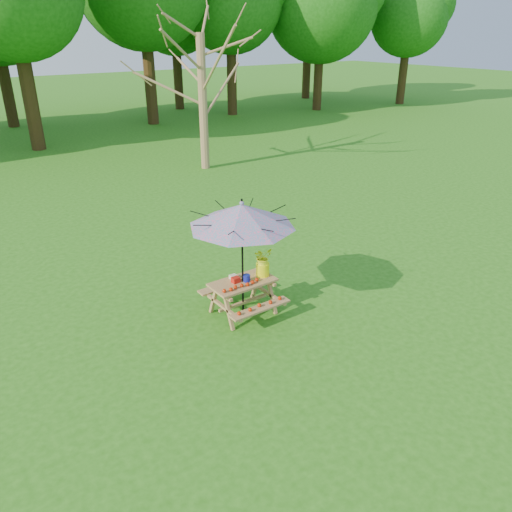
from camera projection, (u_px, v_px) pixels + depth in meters
ground at (444, 405)px, 7.11m from camera, size 120.00×120.00×0.00m
picnic_table at (243, 298)px, 9.27m from camera, size 1.20×1.32×0.67m
patio_umbrella at (242, 216)px, 8.60m from camera, size 1.97×1.97×2.25m
produce_bins at (240, 278)px, 9.12m from camera, size 0.32×0.36×0.13m
tomatoes_row at (241, 286)px, 8.91m from camera, size 0.77×0.13×0.07m
flower_bucket at (263, 261)px, 9.23m from camera, size 0.35×0.31×0.56m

